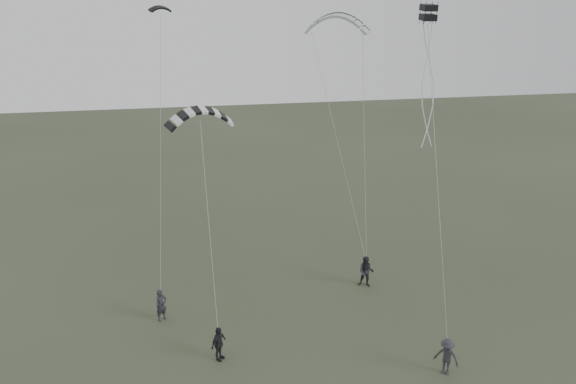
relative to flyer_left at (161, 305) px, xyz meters
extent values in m
plane|color=#323B27|center=(5.71, -4.74, -0.89)|extent=(140.00, 140.00, 0.00)
imported|color=black|center=(0.00, 0.00, 0.00)|extent=(0.78, 0.70, 1.78)
imported|color=black|center=(12.10, 1.41, 0.07)|extent=(1.16, 1.06, 1.92)
imported|color=black|center=(2.73, -4.21, -0.01)|extent=(1.01, 1.05, 1.75)
imported|color=#2B2B30|center=(12.95, -7.40, 0.02)|extent=(1.31, 1.30, 1.81)
camera|label=1|loc=(1.34, -27.48, 15.58)|focal=35.00mm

